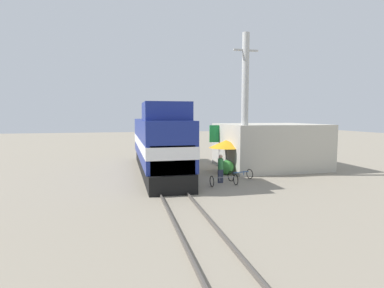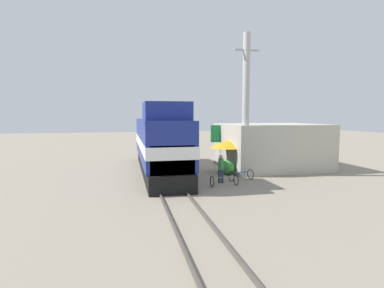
{
  "view_description": "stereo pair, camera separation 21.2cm",
  "coord_description": "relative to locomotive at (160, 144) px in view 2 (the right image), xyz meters",
  "views": [
    {
      "loc": [
        -2.59,
        -19.4,
        4.22
      ],
      "look_at": [
        1.2,
        -3.13,
        2.65
      ],
      "focal_mm": 28.0,
      "sensor_mm": 36.0,
      "label": 1
    },
    {
      "loc": [
        -2.38,
        -19.45,
        4.22
      ],
      "look_at": [
        1.2,
        -3.13,
        2.65
      ],
      "focal_mm": 28.0,
      "sensor_mm": 36.0,
      "label": 2
    }
  ],
  "objects": [
    {
      "name": "billboard_sign",
      "position": [
        5.29,
        1.79,
        0.39
      ],
      "size": [
        1.77,
        0.12,
        3.45
      ],
      "color": "#595959",
      "rests_on": "ground_plane"
    },
    {
      "name": "building_block_distant",
      "position": [
        9.1,
        0.47,
        -0.35
      ],
      "size": [
        7.72,
        6.57,
        3.56
      ],
      "primitive_type": "cube",
      "color": "#B7B2A3",
      "rests_on": "ground_plane"
    },
    {
      "name": "bicycle_spare",
      "position": [
        3.31,
        -5.04,
        -1.79
      ],
      "size": [
        1.65,
        0.78,
        0.67
      ],
      "rotation": [
        0.0,
        0.0,
        -1.5
      ],
      "color": "black",
      "rests_on": "ground_plane"
    },
    {
      "name": "ground_plane",
      "position": [
        0.0,
        -2.48,
        -2.13
      ],
      "size": [
        120.0,
        120.0,
        0.0
      ],
      "primitive_type": "plane",
      "color": "gray"
    },
    {
      "name": "utility_pole",
      "position": [
        5.83,
        -2.11,
        2.87
      ],
      "size": [
        1.8,
        0.49,
        9.93
      ],
      "color": "#B2B2AD",
      "rests_on": "ground_plane"
    },
    {
      "name": "shrub_cluster",
      "position": [
        4.7,
        -1.66,
        -1.61
      ],
      "size": [
        1.05,
        1.05,
        1.05
      ],
      "primitive_type": "sphere",
      "color": "#388C38",
      "rests_on": "ground_plane"
    },
    {
      "name": "vendor_umbrella",
      "position": [
        4.92,
        -0.84,
        0.0
      ],
      "size": [
        2.53,
        2.53,
        2.42
      ],
      "color": "#4C4C4C",
      "rests_on": "ground_plane"
    },
    {
      "name": "rail_near",
      "position": [
        -0.72,
        -2.48,
        -2.06
      ],
      "size": [
        0.08,
        41.2,
        0.15
      ],
      "primitive_type": "cube",
      "color": "#4C4742",
      "rests_on": "ground_plane"
    },
    {
      "name": "rail_far",
      "position": [
        0.72,
        -2.48,
        -2.06
      ],
      "size": [
        0.08,
        41.2,
        0.15
      ],
      "primitive_type": "cube",
      "color": "#4C4742",
      "rests_on": "ground_plane"
    },
    {
      "name": "person_bystander",
      "position": [
        3.39,
        -4.15,
        -1.15
      ],
      "size": [
        0.34,
        0.34,
        1.8
      ],
      "color": "#2D3347",
      "rests_on": "ground_plane"
    },
    {
      "name": "bicycle",
      "position": [
        4.92,
        -3.71,
        -1.79
      ],
      "size": [
        1.71,
        1.05,
        0.67
      ],
      "rotation": [
        0.0,
        0.0,
        1.83
      ],
      "color": "black",
      "rests_on": "ground_plane"
    },
    {
      "name": "locomotive",
      "position": [
        0.0,
        0.0,
        0.0
      ],
      "size": [
        2.91,
        14.06,
        5.03
      ],
      "color": "black",
      "rests_on": "ground_plane"
    }
  ]
}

